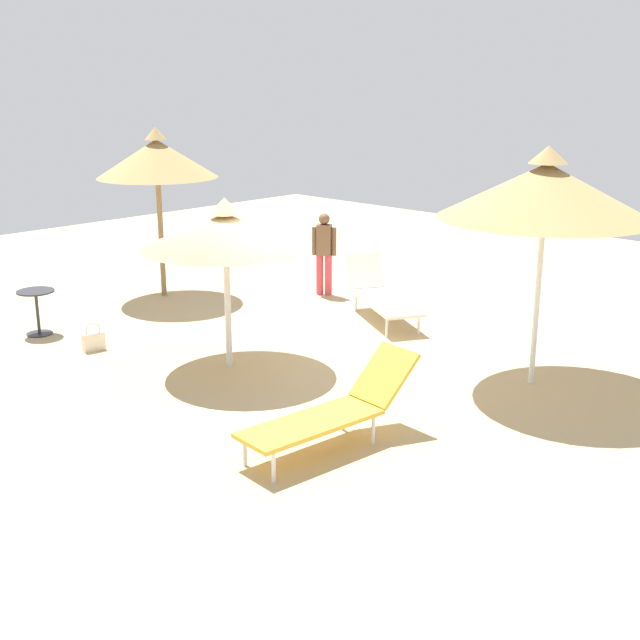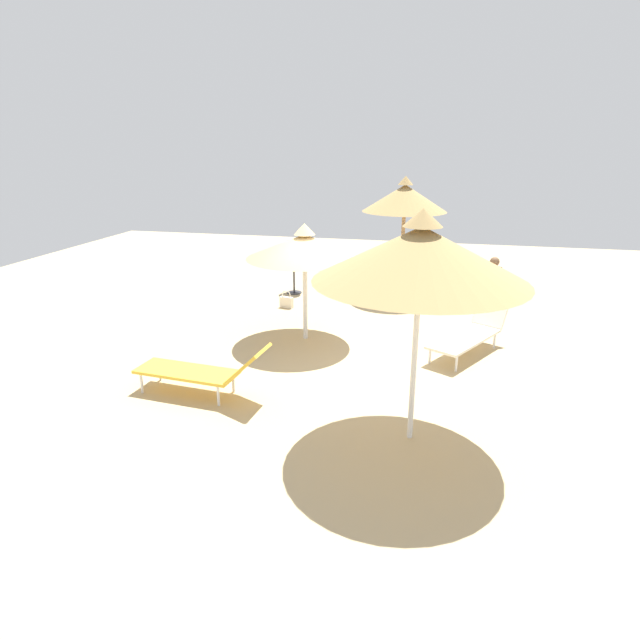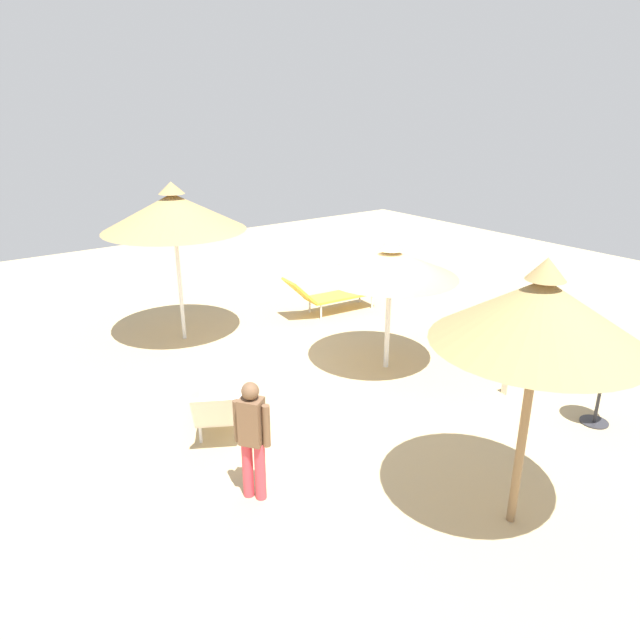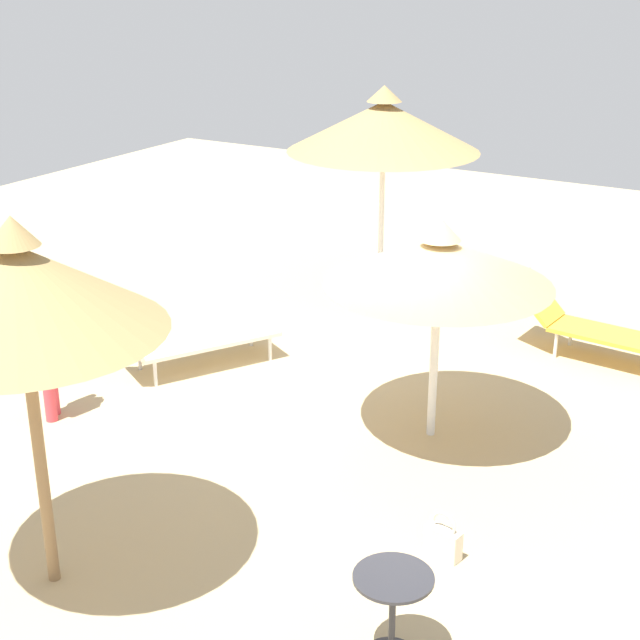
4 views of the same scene
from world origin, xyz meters
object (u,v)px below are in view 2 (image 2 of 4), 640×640
object	(u,v)px
parasol_umbrella_far_left	(421,254)
handbag	(286,302)
parasol_umbrella_back	(305,246)
lounge_chair_front	(471,332)
side_table_round	(294,275)
person_standing_center	(492,287)
parasol_umbrella_near_right	(405,198)
lounge_chair_edge	(204,370)

from	to	relation	value
parasol_umbrella_far_left	handbag	size ratio (longest dim) A/B	7.14
parasol_umbrella_back	handbag	distance (m)	2.79
lounge_chair_front	side_table_round	distance (m)	5.49
person_standing_center	side_table_round	world-z (taller)	person_standing_center
parasol_umbrella_near_right	lounge_chair_front	bearing A→B (deg)	-66.84
lounge_chair_edge	person_standing_center	world-z (taller)	person_standing_center
parasol_umbrella_back	lounge_chair_front	world-z (taller)	parasol_umbrella_back
parasol_umbrella_far_left	lounge_chair_edge	size ratio (longest dim) A/B	1.38
handbag	parasol_umbrella_back	bearing A→B (deg)	-63.34
lounge_chair_edge	side_table_round	bearing A→B (deg)	92.28
handbag	side_table_round	world-z (taller)	side_table_round
parasol_umbrella_near_right	side_table_round	bearing A→B (deg)	-168.73
handbag	side_table_round	xyz separation A→B (m)	(-0.17, 1.32, 0.33)
parasol_umbrella_back	lounge_chair_edge	world-z (taller)	parasol_umbrella_back
parasol_umbrella_back	parasol_umbrella_far_left	xyz separation A→B (m)	(2.34, -3.39, 0.63)
parasol_umbrella_back	parasol_umbrella_near_right	world-z (taller)	parasol_umbrella_near_right
person_standing_center	side_table_round	distance (m)	5.12
lounge_chair_edge	side_table_round	world-z (taller)	lounge_chair_edge
lounge_chair_edge	person_standing_center	bearing A→B (deg)	44.70
parasol_umbrella_near_right	person_standing_center	bearing A→B (deg)	-44.61
parasol_umbrella_back	handbag	size ratio (longest dim) A/B	5.44
lounge_chair_edge	parasol_umbrella_far_left	bearing A→B (deg)	-9.56
lounge_chair_front	person_standing_center	size ratio (longest dim) A/B	1.42
parasol_umbrella_far_left	person_standing_center	distance (m)	5.58
parasol_umbrella_near_right	side_table_round	size ratio (longest dim) A/B	4.29
person_standing_center	handbag	xyz separation A→B (m)	(-4.70, 0.20, -0.69)
parasol_umbrella_near_right	person_standing_center	world-z (taller)	parasol_umbrella_near_right
lounge_chair_front	lounge_chair_edge	bearing A→B (deg)	-145.74
lounge_chair_edge	lounge_chair_front	xyz separation A→B (m)	(4.16, 2.84, -0.03)
parasol_umbrella_near_right	lounge_chair_edge	xyz separation A→B (m)	(-2.53, -6.66, -2.05)
parasol_umbrella_far_left	lounge_chair_front	bearing A→B (deg)	74.72
lounge_chair_edge	person_standing_center	distance (m)	6.53
parasol_umbrella_near_right	lounge_chair_edge	distance (m)	7.41
handbag	parasol_umbrella_near_right	bearing A→B (deg)	35.73
lounge_chair_edge	side_table_round	size ratio (longest dim) A/B	3.16
parasol_umbrella_far_left	side_table_round	xyz separation A→B (m)	(-3.48, 6.65, -2.05)
parasol_umbrella_back	lounge_chair_front	size ratio (longest dim) A/B	1.09
person_standing_center	lounge_chair_edge	bearing A→B (deg)	-135.30
parasol_umbrella_far_left	parasol_umbrella_near_right	bearing A→B (deg)	95.63
parasol_umbrella_back	parasol_umbrella_far_left	distance (m)	4.17
parasol_umbrella_far_left	lounge_chair_front	distance (m)	4.10
parasol_umbrella_far_left	side_table_round	bearing A→B (deg)	117.63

